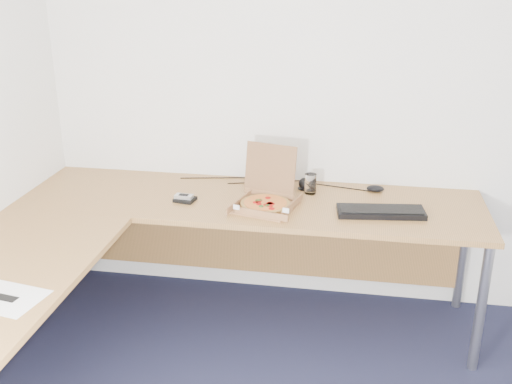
% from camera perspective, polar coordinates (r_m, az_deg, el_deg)
% --- Properties ---
extents(room_shell, '(3.50, 3.50, 2.50)m').
position_cam_1_polar(room_shell, '(1.75, 7.49, -2.61)').
color(room_shell, white).
rests_on(room_shell, ground).
extents(desk, '(2.50, 2.20, 0.73)m').
position_cam_1_polar(desk, '(2.99, -8.09, -3.78)').
color(desk, '#A8743C').
rests_on(desk, ground).
extents(pizza_box, '(0.29, 0.34, 0.30)m').
position_cam_1_polar(pizza_box, '(3.17, 0.93, -0.80)').
color(pizza_box, '#98663E').
rests_on(pizza_box, desk).
extents(drinking_glass, '(0.06, 0.06, 0.11)m').
position_cam_1_polar(drinking_glass, '(3.36, 5.16, 0.78)').
color(drinking_glass, white).
rests_on(drinking_glass, desk).
extents(keyboard, '(0.46, 0.21, 0.03)m').
position_cam_1_polar(keyboard, '(3.15, 11.69, -1.84)').
color(keyboard, black).
rests_on(keyboard, desk).
extents(mouse, '(0.10, 0.07, 0.04)m').
position_cam_1_polar(mouse, '(3.45, 11.19, 0.32)').
color(mouse, black).
rests_on(mouse, desk).
extents(wallet, '(0.12, 0.11, 0.02)m').
position_cam_1_polar(wallet, '(3.28, -6.71, -0.70)').
color(wallet, black).
rests_on(wallet, desk).
extents(phone, '(0.10, 0.06, 0.02)m').
position_cam_1_polar(phone, '(3.27, -6.82, -0.42)').
color(phone, '#B2B5BA').
rests_on(phone, wallet).
extents(paper_sheet, '(0.34, 0.26, 0.00)m').
position_cam_1_polar(paper_sheet, '(2.56, -22.75, -9.17)').
color(paper_sheet, white).
rests_on(paper_sheet, desk).
extents(dome_speaker, '(0.08, 0.08, 0.07)m').
position_cam_1_polar(dome_speaker, '(3.43, 4.65, 0.86)').
color(dome_speaker, black).
rests_on(dome_speaker, desk).
extents(cable_bundle, '(0.54, 0.11, 0.01)m').
position_cam_1_polar(cable_bundle, '(3.54, 1.30, 0.97)').
color(cable_bundle, black).
rests_on(cable_bundle, desk).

